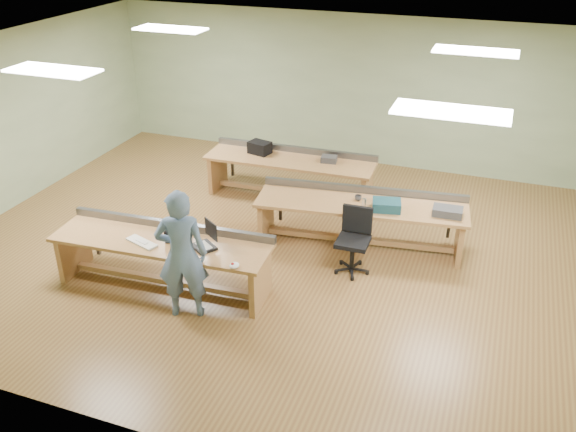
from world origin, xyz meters
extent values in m
plane|color=brown|center=(0.00, 0.00, 0.00)|extent=(10.00, 10.00, 0.00)
plane|color=silver|center=(0.00, 0.00, 3.00)|extent=(10.00, 10.00, 0.00)
cube|color=#9BB085|center=(0.00, 4.00, 1.50)|extent=(10.00, 0.04, 3.00)
cube|color=#9BB085|center=(0.00, -4.00, 1.50)|extent=(10.00, 0.04, 3.00)
cube|color=#9BB085|center=(-5.00, 0.00, 1.50)|extent=(0.04, 8.00, 3.00)
cube|color=white|center=(-2.50, -1.50, 2.97)|extent=(1.20, 0.50, 0.03)
cube|color=white|center=(-2.50, 1.50, 2.97)|extent=(1.20, 0.50, 0.03)
cube|color=white|center=(2.50, -1.50, 2.97)|extent=(1.20, 0.50, 0.03)
cube|color=white|center=(2.50, 1.50, 2.97)|extent=(1.20, 0.50, 0.03)
cube|color=#B4784B|center=(-1.14, -1.55, 0.72)|extent=(3.13, 1.00, 0.05)
cube|color=#B4784B|center=(-2.58, -1.63, 0.35)|extent=(0.12, 0.73, 0.70)
cube|color=#B4784B|center=(0.30, -1.46, 0.35)|extent=(0.12, 0.73, 0.70)
cube|color=#B4784B|center=(-1.14, -1.55, 0.10)|extent=(2.79, 0.26, 0.08)
cube|color=#575A60|center=(-1.16, -1.18, 0.81)|extent=(3.09, 0.26, 0.11)
cube|color=#B4784B|center=(1.17, 0.54, 0.72)|extent=(3.34, 1.27, 0.05)
cube|color=#B4784B|center=(-0.34, 0.34, 0.35)|extent=(0.18, 0.77, 0.70)
cube|color=#B4784B|center=(2.69, 0.73, 0.35)|extent=(0.18, 0.77, 0.70)
cube|color=#B4784B|center=(1.17, 0.54, 0.10)|extent=(2.94, 0.47, 0.08)
cube|color=#575A60|center=(1.12, 0.93, 0.81)|extent=(3.24, 0.49, 0.11)
cube|color=#B4784B|center=(-0.47, 1.84, 0.72)|extent=(3.11, 0.92, 0.05)
cube|color=#B4784B|center=(-1.92, 1.80, 0.35)|extent=(0.10, 0.72, 0.70)
cube|color=#B4784B|center=(0.97, 1.89, 0.35)|extent=(0.10, 0.72, 0.70)
cube|color=#B4784B|center=(-0.47, 1.84, 0.10)|extent=(2.79, 0.19, 0.08)
cube|color=#575A60|center=(-0.49, 2.21, 0.81)|extent=(3.08, 0.18, 0.11)
imported|color=#6885AA|center=(-0.55, -2.00, 0.90)|extent=(0.77, 0.64, 1.80)
cube|color=black|center=(-0.49, -1.52, 0.77)|extent=(0.40, 0.39, 0.03)
cube|color=black|center=(-0.42, -1.42, 1.00)|extent=(0.27, 0.19, 0.25)
cube|color=beige|center=(-1.34, -1.70, 0.76)|extent=(0.52, 0.31, 0.03)
ellipsoid|color=white|center=(0.10, -1.83, 0.78)|extent=(0.13, 0.15, 0.06)
cube|color=black|center=(-0.95, -1.47, 0.84)|extent=(0.30, 0.25, 0.18)
cylinder|color=black|center=(1.26, -0.26, 0.24)|extent=(0.07, 0.07, 0.48)
cube|color=black|center=(1.26, -0.26, 0.51)|extent=(0.47, 0.47, 0.07)
cube|color=black|center=(1.26, -0.04, 0.77)|extent=(0.44, 0.06, 0.42)
cylinder|color=black|center=(1.26, -0.26, 0.03)|extent=(0.54, 0.54, 0.07)
cube|color=#163D47|center=(1.58, 0.45, 0.82)|extent=(0.48, 0.40, 0.15)
cube|color=#363638|center=(2.47, 0.58, 0.81)|extent=(0.44, 0.29, 0.12)
imported|color=#363638|center=(1.10, 0.61, 0.79)|extent=(0.13, 0.13, 0.09)
cylinder|color=silver|center=(1.23, 0.48, 0.81)|extent=(0.08, 0.08, 0.12)
cube|color=black|center=(-1.09, 1.93, 0.86)|extent=(0.44, 0.36, 0.22)
cube|color=#363638|center=(0.23, 1.96, 0.80)|extent=(0.30, 0.23, 0.11)
camera|label=1|loc=(2.99, -7.77, 4.91)|focal=38.00mm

